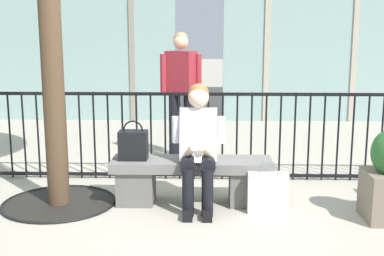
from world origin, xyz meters
The scene contains 7 objects.
ground_plane centered at (0.00, 0.00, 0.00)m, with size 60.00×60.00×0.00m, color #A8A091.
stone_bench centered at (0.00, 0.00, 0.27)m, with size 1.60×0.44×0.45m.
seated_person_with_phone centered at (0.07, -0.13, 0.65)m, with size 0.52×0.66×1.21m.
handbag_on_bench centered at (-0.58, -0.01, 0.60)m, with size 0.28×0.18×0.39m.
shopping_bag centered at (0.73, -0.26, 0.20)m, with size 0.38×0.13×0.50m.
bystander_at_railing centered at (-0.20, 1.82, 1.00)m, with size 0.55×0.38×1.71m.
plaza_railing centered at (0.00, 0.84, 0.52)m, with size 7.66×0.04×1.03m.
Camera 1 is at (0.14, -4.78, 1.67)m, focal length 46.31 mm.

